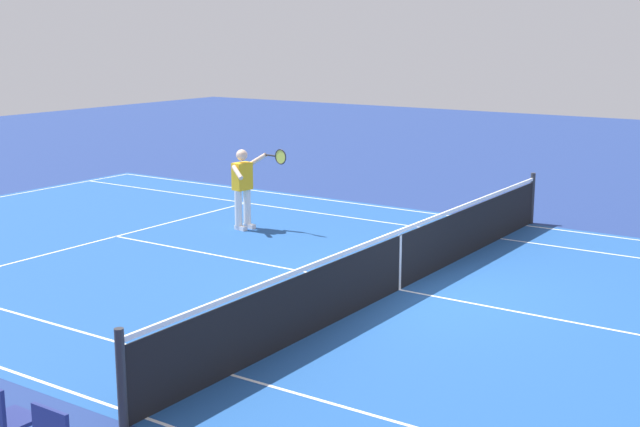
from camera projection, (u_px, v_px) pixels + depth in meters
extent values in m
plane|color=navy|center=(399.00, 290.00, 13.37)|extent=(60.00, 60.00, 0.00)
cube|color=#1E4C93|center=(399.00, 290.00, 13.37)|extent=(24.20, 11.40, 0.00)
cube|color=white|center=(526.00, 225.00, 17.83)|extent=(23.80, 0.05, 0.01)
cube|color=white|center=(145.00, 418.00, 8.91)|extent=(23.80, 0.05, 0.01)
cube|color=white|center=(500.00, 238.00, 16.70)|extent=(23.80, 0.05, 0.01)
cube|color=white|center=(231.00, 375.00, 10.04)|extent=(23.80, 0.05, 0.01)
cube|color=white|center=(116.00, 236.00, 16.87)|extent=(0.05, 8.22, 0.01)
cube|color=white|center=(399.00, 289.00, 13.37)|extent=(12.80, 0.05, 0.01)
cylinder|color=#2D2D33|center=(532.00, 198.00, 17.96)|extent=(0.10, 0.10, 1.08)
cylinder|color=#2D2D33|center=(121.00, 379.00, 8.56)|extent=(0.10, 0.10, 1.08)
cube|color=black|center=(399.00, 263.00, 13.28)|extent=(0.02, 11.60, 0.88)
cube|color=white|center=(400.00, 231.00, 13.17)|extent=(0.04, 11.60, 0.06)
cube|color=white|center=(399.00, 263.00, 13.28)|extent=(0.04, 0.06, 0.88)
cylinder|color=white|center=(238.00, 208.00, 17.37)|extent=(0.15, 0.15, 0.74)
cube|color=white|center=(241.00, 228.00, 17.42)|extent=(0.29, 0.15, 0.09)
cylinder|color=white|center=(247.00, 206.00, 17.54)|extent=(0.15, 0.15, 0.74)
cube|color=white|center=(249.00, 226.00, 17.59)|extent=(0.29, 0.15, 0.09)
cube|color=yellow|center=(242.00, 176.00, 17.32)|extent=(0.30, 0.41, 0.56)
sphere|color=beige|center=(242.00, 155.00, 17.23)|extent=(0.23, 0.23, 0.23)
cylinder|color=beige|center=(237.00, 172.00, 16.98)|extent=(0.40, 0.27, 0.26)
cylinder|color=beige|center=(258.00, 160.00, 17.34)|extent=(0.43, 0.16, 0.30)
cylinder|color=#232326|center=(271.00, 155.00, 17.15)|extent=(0.28, 0.08, 0.04)
torus|color=#232326|center=(281.00, 157.00, 16.95)|extent=(0.31, 0.07, 0.31)
cylinder|color=#C6D84C|center=(281.00, 157.00, 16.95)|extent=(0.27, 0.05, 0.27)
cube|color=navy|center=(10.00, 421.00, 7.82)|extent=(0.44, 0.44, 0.04)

